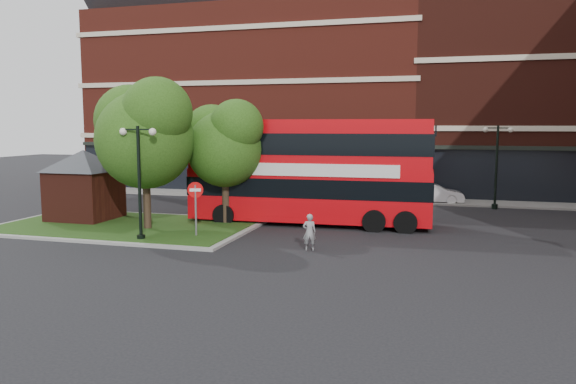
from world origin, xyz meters
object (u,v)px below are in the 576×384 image
(bus, at_px, (310,164))
(car_white, at_px, (433,193))
(woman, at_px, (309,232))
(car_silver, at_px, (279,188))

(bus, relative_size, car_white, 3.18)
(woman, distance_m, car_white, 16.05)
(bus, bearing_deg, woman, -78.27)
(bus, distance_m, car_silver, 10.18)
(car_silver, bearing_deg, car_white, -84.15)
(woman, xyz_separation_m, car_white, (4.42, 15.43, -0.11))
(bus, xyz_separation_m, woman, (1.45, -5.94, -2.31))
(car_silver, bearing_deg, woman, -156.14)
(bus, distance_m, car_white, 11.41)
(bus, height_order, car_white, bus)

